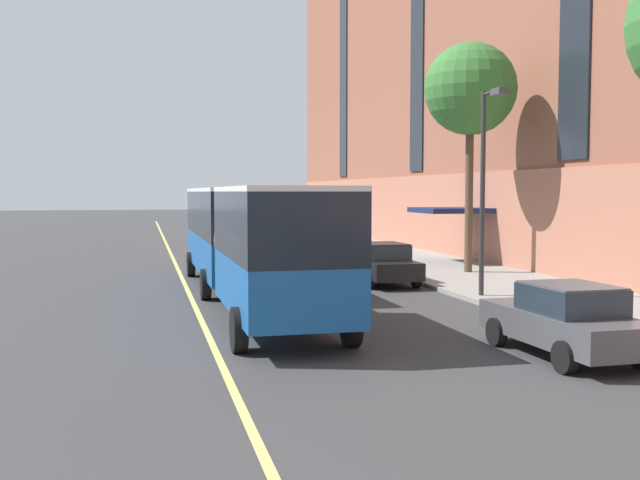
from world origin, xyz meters
The scene contains 11 objects.
ground_plane centered at (0.00, 0.00, 0.00)m, with size 260.00×260.00×0.00m, color #38383A.
sidewalk centered at (9.82, 3.00, 0.07)m, with size 5.85×160.00×0.15m, color gray.
city_bus centered at (0.13, 6.53, 2.09)m, with size 2.92×18.15×3.60m.
parked_car_darkgray_0 centered at (5.55, -3.09, 0.78)m, with size 2.02×4.37×1.56m.
parked_car_black_1 centered at (5.64, 9.72, 0.78)m, with size 2.01×4.65×1.56m.
parked_car_darkgray_2 centered at (5.57, 24.60, 0.78)m, with size 1.90×4.50×1.56m.
parked_car_navy_3 centered at (5.79, 31.28, 0.78)m, with size 1.99×4.48×1.56m.
parked_car_white_5 centered at (5.55, 18.20, 0.78)m, with size 2.05×4.27×1.56m.
street_tree_far_uptown centered at (10.06, 11.62, 7.63)m, with size 3.78×3.78×9.43m.
street_lamp centered at (7.49, 4.77, 4.16)m, with size 0.36×1.48×6.50m.
lane_centerline centered at (-1.57, 3.00, 0.00)m, with size 0.16×140.00×0.01m, color #E0D66B.
Camera 1 is at (-3.07, -17.04, 3.48)m, focal length 42.00 mm.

